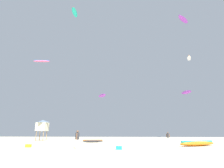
% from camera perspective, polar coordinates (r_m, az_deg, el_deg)
% --- Properties ---
extents(ground_plane, '(120.00, 120.00, 0.00)m').
position_cam_1_polar(ground_plane, '(14.55, -7.09, -20.72)').
color(ground_plane, beige).
extents(person_foreground, '(0.40, 0.59, 1.77)m').
position_cam_1_polar(person_foreground, '(19.68, -10.67, -16.01)').
color(person_foreground, silver).
rests_on(person_foreground, ground).
extents(person_midground, '(0.52, 0.37, 1.65)m').
position_cam_1_polar(person_midground, '(32.34, 16.90, -15.22)').
color(person_midground, silver).
rests_on(person_midground, ground).
extents(kite_grounded_near, '(5.22, 3.71, 0.67)m').
position_cam_1_polar(kite_grounded_near, '(25.02, 24.83, -16.34)').
color(kite_grounded_near, orange).
rests_on(kite_grounded_near, ground).
extents(kite_grounded_mid, '(3.63, 1.84, 0.41)m').
position_cam_1_polar(kite_grounded_mid, '(32.14, -5.96, -17.12)').
color(kite_grounded_mid, '#2D2D33').
rests_on(kite_grounded_mid, ground).
extents(lifeguard_tower, '(2.30, 2.30, 4.15)m').
position_cam_1_polar(lifeguard_tower, '(41.85, -20.71, -11.82)').
color(lifeguard_tower, '#8C704C').
rests_on(lifeguard_tower, ground).
extents(cooler_box, '(0.56, 0.36, 0.32)m').
position_cam_1_polar(cooler_box, '(22.89, -24.43, -16.99)').
color(cooler_box, yellow).
rests_on(cooler_box, ground).
extents(gear_bag, '(0.56, 0.36, 0.32)m').
position_cam_1_polar(gear_bag, '(18.20, 2.15, -19.11)').
color(gear_bag, '#19B29E').
rests_on(gear_bag, ground).
extents(kite_aloft_0, '(2.33, 4.28, 0.49)m').
position_cam_1_polar(kite_aloft_0, '(62.29, 22.69, 7.37)').
color(kite_aloft_0, white).
extents(kite_aloft_1, '(1.20, 3.35, 0.39)m').
position_cam_1_polar(kite_aloft_1, '(41.39, -11.45, 20.86)').
color(kite_aloft_1, '#19B29E').
extents(kite_aloft_2, '(2.80, 3.33, 0.82)m').
position_cam_1_polar(kite_aloft_2, '(46.52, -3.07, -3.60)').
color(kite_aloft_2, purple).
extents(kite_aloft_3, '(2.87, 3.25, 0.45)m').
position_cam_1_polar(kite_aloft_3, '(38.18, 21.13, 18.12)').
color(kite_aloft_3, purple).
extents(kite_aloft_4, '(2.53, 3.94, 0.96)m').
position_cam_1_polar(kite_aloft_4, '(55.16, 21.96, -2.38)').
color(kite_aloft_4, purple).
extents(kite_aloft_5, '(3.97, 1.62, 0.62)m').
position_cam_1_polar(kite_aloft_5, '(46.15, -20.93, 6.62)').
color(kite_aloft_5, '#E5598C').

